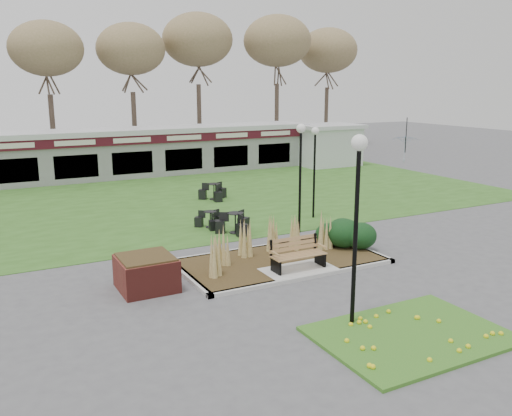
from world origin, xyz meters
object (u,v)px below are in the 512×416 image
service_hut (327,144)px  lamp_post_far_right (315,152)px  lamp_post_near_left (301,154)px  bistro_set_a (235,226)px  park_bench (297,253)px  bistro_set_b (214,194)px  lamp_post_near_right (357,189)px  bistro_set_c (210,222)px  brick_planter (146,273)px  food_pavilion (126,152)px  patio_umbrella (405,149)px

service_hut → lamp_post_far_right: size_ratio=1.15×
lamp_post_near_left → bistro_set_a: bearing=156.1°
park_bench → bistro_set_b: 10.94m
service_hut → lamp_post_near_right: (-14.31, -21.50, 1.81)m
service_hut → bistro_set_c: service_hut is taller
brick_planter → lamp_post_far_right: size_ratio=0.39×
bistro_set_c → lamp_post_near_left: bearing=-38.8°
food_pavilion → bistro_set_a: bearing=-89.1°
service_hut → bistro_set_a: 18.61m
service_hut → patio_umbrella: size_ratio=1.81×
service_hut → lamp_post_near_left: 17.89m
lamp_post_near_right → food_pavilion: bearing=88.0°
brick_planter → bistro_set_a: size_ratio=1.01×
patio_umbrella → park_bench: bearing=-141.4°
food_pavilion → lamp_post_near_right: 23.54m
park_bench → lamp_post_far_right: size_ratio=0.45×
patio_umbrella → service_hut: bearing=116.6°
lamp_post_near_right → bistro_set_b: size_ratio=3.04×
park_bench → lamp_post_far_right: 7.21m
park_bench → food_pavilion: (0.00, 19.71, 0.89)m
lamp_post_near_left → lamp_post_far_right: 2.43m
park_bench → service_hut: size_ratio=0.39×
bistro_set_a → bistro_set_b: 6.25m
lamp_post_far_right → brick_planter: bearing=-151.5°
lamp_post_near_right → lamp_post_near_left: bearing=66.5°
service_hut → bistro_set_c: 18.18m
lamp_post_far_right → bistro_set_a: bearing=-170.3°
brick_planter → bistro_set_c: size_ratio=1.25×
lamp_post_far_right → bistro_set_c: lamp_post_far_right is taller
park_bench → bistro_set_b: bearing=79.7°
lamp_post_near_left → bistro_set_b: size_ratio=2.80×
food_pavilion → bistro_set_b: 9.24m
food_pavilion → park_bench: bearing=-90.0°
lamp_post_near_left → lamp_post_far_right: bearing=43.6°
service_hut → lamp_post_far_right: (-9.29, -12.32, 1.33)m
lamp_post_far_right → lamp_post_near_right: bearing=-118.7°
service_hut → food_pavilion: bearing=171.7°
service_hut → bistro_set_b: 13.55m
service_hut → bistro_set_b: size_ratio=2.99×
park_bench → lamp_post_near_left: 5.10m
food_pavilion → lamp_post_near_left: 16.21m
food_pavilion → patio_umbrella: bearing=-23.5°
brick_planter → patio_umbrella: (20.40, 12.00, 1.03)m
lamp_post_far_right → service_hut: bearing=53.0°
food_pavilion → bistro_set_b: (1.95, -8.95, -1.19)m
patio_umbrella → lamp_post_near_right: bearing=-135.5°
park_bench → brick_planter: size_ratio=1.13×
bistro_set_c → bistro_set_b: bearing=65.0°
service_hut → bistro_set_a: service_hut is taller
food_pavilion → lamp_post_far_right: size_ratio=6.44×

